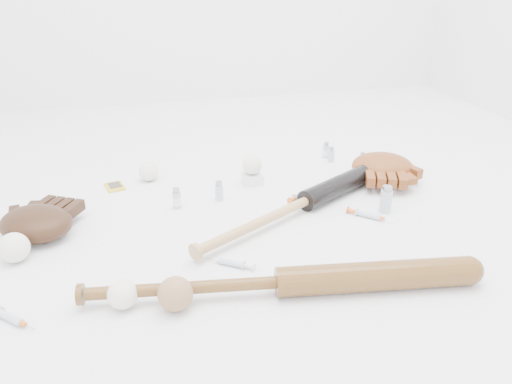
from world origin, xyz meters
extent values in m
plane|color=white|center=(0.00, 0.00, 0.00)|extent=(3.00, 3.00, 0.00)
cube|color=gold|center=(-0.45, 0.35, 0.00)|extent=(0.08, 0.10, 0.00)
cube|color=white|center=(0.04, 0.27, 0.02)|extent=(0.07, 0.07, 0.04)
sphere|color=white|center=(0.04, 0.27, 0.07)|extent=(0.07, 0.07, 0.07)
sphere|color=white|center=(-0.70, -0.08, 0.04)|extent=(0.08, 0.08, 0.08)
sphere|color=white|center=(-0.32, 0.39, 0.04)|extent=(0.07, 0.07, 0.07)
sphere|color=white|center=(-0.42, -0.35, 0.04)|extent=(0.07, 0.07, 0.07)
sphere|color=#946C47|center=(-0.30, -0.39, 0.04)|extent=(0.08, 0.08, 0.08)
cylinder|color=#ABB5BC|center=(0.50, 0.32, 0.03)|extent=(0.02, 0.02, 0.06)
cylinder|color=#ABB5BC|center=(0.40, 0.40, 0.03)|extent=(0.02, 0.02, 0.06)
cylinder|color=#ABB5BC|center=(-0.10, 0.16, 0.03)|extent=(0.03, 0.03, 0.07)
cylinder|color=#ABB5BC|center=(0.41, -0.05, 0.04)|extent=(0.04, 0.04, 0.09)
cylinder|color=#ABB5BC|center=(-0.24, 0.14, 0.04)|extent=(0.03, 0.03, 0.07)
cylinder|color=#ABB5BC|center=(0.40, 0.45, 0.03)|extent=(0.03, 0.03, 0.07)
camera|label=1|loc=(-0.34, -1.35, 0.75)|focal=35.00mm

